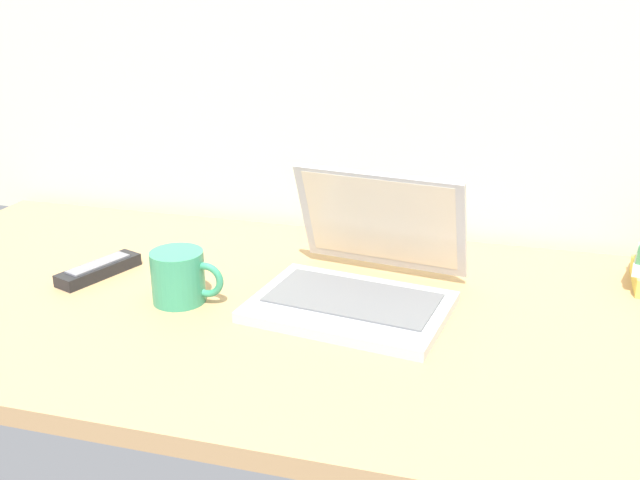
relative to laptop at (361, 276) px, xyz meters
The scene contains 4 objects.
desk 0.13m from the laptop, 155.34° to the right, with size 1.60×0.76×0.03m.
laptop is the anchor object (origin of this frame).
coffee_mug 0.30m from the laptop, 163.86° to the right, with size 0.13×0.09×0.09m.
remote_control_near 0.48m from the laptop, behind, with size 0.10×0.17×0.02m.
Camera 1 is at (0.33, -1.02, 0.55)m, focal length 40.26 mm.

